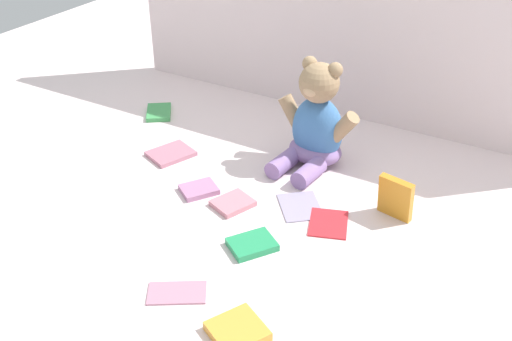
# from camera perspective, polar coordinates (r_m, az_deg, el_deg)

# --- Properties ---
(ground_plane) EXTENTS (3.20, 3.20, 0.00)m
(ground_plane) POSITION_cam_1_polar(r_m,az_deg,el_deg) (1.58, 1.32, -1.28)
(ground_plane) COLOR silver
(backdrop_drape) EXTENTS (1.52, 0.03, 0.64)m
(backdrop_drape) POSITION_cam_1_polar(r_m,az_deg,el_deg) (1.85, 9.04, 14.42)
(backdrop_drape) COLOR silver
(backdrop_drape) RESTS_ON ground_plane
(teddy_bear) EXTENTS (0.25, 0.23, 0.30)m
(teddy_bear) POSITION_cam_1_polar(r_m,az_deg,el_deg) (1.63, 5.74, 4.23)
(teddy_bear) COLOR #3F72B2
(teddy_bear) RESTS_ON ground_plane
(book_case_0) EXTENTS (0.15, 0.16, 0.01)m
(book_case_0) POSITION_cam_1_polar(r_m,az_deg,el_deg) (1.49, 4.27, -3.40)
(book_case_0) COLOR #968BA9
(book_case_0) RESTS_ON ground_plane
(book_case_1) EXTENTS (0.09, 0.05, 0.11)m
(book_case_1) POSITION_cam_1_polar(r_m,az_deg,el_deg) (1.46, 13.23, -2.59)
(book_case_1) COLOR orange
(book_case_1) RESTS_ON ground_plane
(book_case_2) EXTENTS (0.11, 0.12, 0.01)m
(book_case_2) POSITION_cam_1_polar(r_m,az_deg,el_deg) (1.49, -2.24, -3.15)
(book_case_2) COLOR #C17584
(book_case_2) RESTS_ON ground_plane
(book_case_3) EXTENTS (0.12, 0.13, 0.02)m
(book_case_3) POSITION_cam_1_polar(r_m,az_deg,el_deg) (1.36, -0.38, -7.10)
(book_case_3) COLOR #249056
(book_case_3) RESTS_ON ground_plane
(book_case_4) EXTENTS (0.14, 0.12, 0.01)m
(book_case_4) POSITION_cam_1_polar(r_m,az_deg,el_deg) (1.26, -7.59, -11.48)
(book_case_4) COLOR #B4778E
(book_case_4) RESTS_ON ground_plane
(book_case_5) EXTENTS (0.13, 0.14, 0.01)m
(book_case_5) POSITION_cam_1_polar(r_m,az_deg,el_deg) (1.96, -9.29, 5.53)
(book_case_5) COLOR #3B924D
(book_case_5) RESTS_ON ground_plane
(book_case_6) EXTENTS (0.13, 0.13, 0.02)m
(book_case_6) POSITION_cam_1_polar(r_m,az_deg,el_deg) (1.17, -1.80, -15.14)
(book_case_6) COLOR gold
(book_case_6) RESTS_ON ground_plane
(book_case_7) EXTENTS (0.12, 0.14, 0.01)m
(book_case_7) POSITION_cam_1_polar(r_m,az_deg,el_deg) (1.44, 6.96, -4.98)
(book_case_7) COLOR red
(book_case_7) RESTS_ON ground_plane
(book_case_8) EXTENTS (0.13, 0.15, 0.01)m
(book_case_8) POSITION_cam_1_polar(r_m,az_deg,el_deg) (1.72, -8.16, 1.61)
(book_case_8) COLOR #AE6B7E
(book_case_8) RESTS_ON ground_plane
(book_case_9) EXTENTS (0.11, 0.12, 0.01)m
(book_case_9) POSITION_cam_1_polar(r_m,az_deg,el_deg) (1.55, -5.48, -1.82)
(book_case_9) COLOR #A96E97
(book_case_9) RESTS_ON ground_plane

